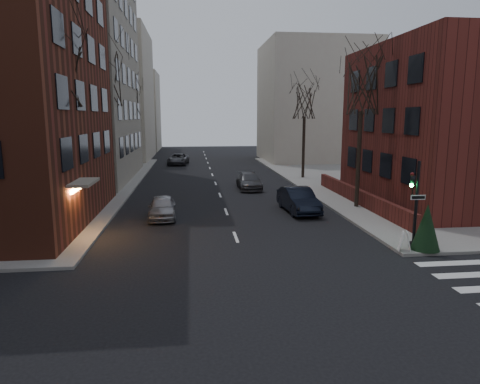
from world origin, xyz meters
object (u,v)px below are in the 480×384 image
object	(u,v)px
traffic_signal	(415,210)
car_lane_silver	(162,207)
tree_left_c	(130,99)
streetlamp_far	(139,133)
tree_left_a	(57,69)
tree_right_b	(305,101)
parked_sedan	(298,200)
car_lane_gray	(249,181)
tree_left_b	(104,80)
car_lane_far	(178,159)
tree_right_a	(362,86)
evergreen_shrub	(427,227)
sandwich_board	(405,241)
streetlamp_near	(105,144)

from	to	relation	value
traffic_signal	car_lane_silver	xyz separation A→B (m)	(-11.95, 7.68, -1.23)
tree_left_c	streetlamp_far	bearing A→B (deg)	73.30
tree_left_a	tree_right_b	distance (m)	25.19
parked_sedan	car_lane_gray	world-z (taller)	parked_sedan
traffic_signal	tree_left_b	distance (m)	24.87
tree_right_b	car_lane_far	world-z (taller)	tree_right_b
tree_right_a	parked_sedan	distance (m)	8.37
streetlamp_far	traffic_signal	bearing A→B (deg)	-63.94
car_lane_silver	car_lane_far	bearing A→B (deg)	87.52
tree_left_c	car_lane_silver	world-z (taller)	tree_left_c
tree_right_a	car_lane_silver	size ratio (longest dim) A/B	2.44
car_lane_gray	evergreen_shrub	bearing A→B (deg)	-72.68
traffic_signal	tree_left_b	size ratio (longest dim) A/B	0.37
car_lane_silver	car_lane_gray	size ratio (longest dim) A/B	0.86
parked_sedan	tree_left_b	bearing A→B (deg)	143.86
streetlamp_far	car_lane_silver	size ratio (longest dim) A/B	1.57
car_lane_gray	sandwich_board	xyz separation A→B (m)	(4.64, -18.10, -0.08)
traffic_signal	car_lane_gray	distance (m)	18.42
car_lane_far	sandwich_board	xyz separation A→B (m)	(11.18, -37.86, -0.11)
tree_left_a	car_lane_silver	xyz separation A→B (m)	(4.79, 2.68, -7.79)
tree_left_c	car_lane_far	world-z (taller)	tree_left_c
tree_left_c	streetlamp_near	distance (m)	18.40
tree_right_a	evergreen_shrub	xyz separation A→B (m)	(-0.51, -9.50, -6.82)
streetlamp_far	car_lane_silver	world-z (taller)	streetlamp_far
tree_right_a	car_lane_far	distance (m)	31.91
tree_left_a	streetlamp_near	world-z (taller)	tree_left_a
streetlamp_far	evergreen_shrub	world-z (taller)	streetlamp_far
tree_left_b	tree_left_c	distance (m)	14.03
car_lane_gray	traffic_signal	bearing A→B (deg)	-73.29
tree_left_a	tree_left_b	size ratio (longest dim) A/B	0.95
tree_left_a	car_lane_far	size ratio (longest dim) A/B	2.02
streetlamp_near	parked_sedan	distance (m)	14.07
streetlamp_near	tree_left_b	bearing A→B (deg)	98.53
parked_sedan	car_lane_silver	distance (m)	8.68
streetlamp_near	streetlamp_far	size ratio (longest dim) A/B	1.00
tree_right_b	car_lane_gray	world-z (taller)	tree_right_b
tree_right_a	streetlamp_far	bearing A→B (deg)	125.31
tree_right_a	sandwich_board	size ratio (longest dim) A/B	10.95
tree_right_a	streetlamp_far	distance (m)	29.65
tree_left_c	streetlamp_near	size ratio (longest dim) A/B	1.55
streetlamp_near	streetlamp_far	xyz separation A→B (m)	(0.00, 20.00, 0.00)
tree_left_a	tree_right_b	size ratio (longest dim) A/B	1.12
tree_left_c	streetlamp_far	xyz separation A→B (m)	(0.60, 2.00, -3.79)
streetlamp_far	car_lane_gray	distance (m)	19.18
tree_left_c	sandwich_board	size ratio (longest dim) A/B	10.95
car_lane_far	tree_left_c	bearing A→B (deg)	-121.41
tree_right_b	tree_right_a	bearing A→B (deg)	-90.00
evergreen_shrub	car_lane_far	bearing A→B (deg)	107.82
evergreen_shrub	sandwich_board	bearing A→B (deg)	180.00
car_lane_gray	tree_left_b	bearing A→B (deg)	-176.96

